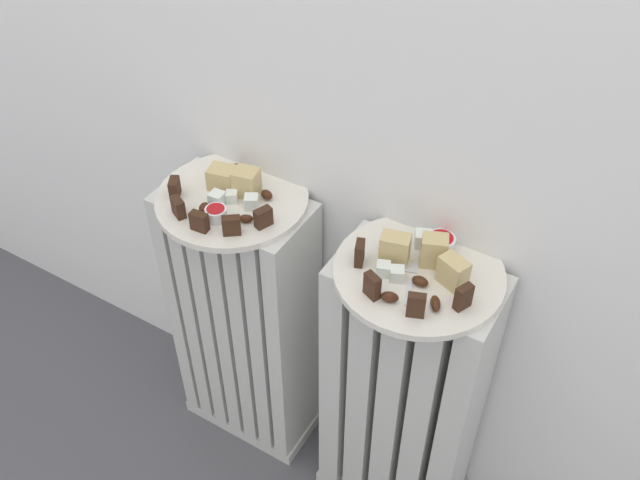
{
  "coord_description": "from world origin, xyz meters",
  "views": [
    {
      "loc": [
        0.44,
        -0.46,
        1.41
      ],
      "look_at": [
        0.0,
        0.28,
        0.63
      ],
      "focal_mm": 39.4,
      "sensor_mm": 36.0,
      "label": 1
    }
  ],
  "objects_px": {
    "plate_right": "(419,273)",
    "jam_bowl_left": "(216,213)",
    "radiator_right": "(402,398)",
    "jam_bowl_right": "(441,242)",
    "plate_left": "(232,199)",
    "fork": "(410,279)",
    "radiator_left": "(246,324)"
  },
  "relations": [
    {
      "from": "radiator_left",
      "to": "fork",
      "type": "distance_m",
      "value": 0.49
    },
    {
      "from": "radiator_right",
      "to": "fork",
      "type": "relative_size",
      "value": 7.09
    },
    {
      "from": "jam_bowl_left",
      "to": "radiator_right",
      "type": "bearing_deg",
      "value": 10.23
    },
    {
      "from": "radiator_right",
      "to": "jam_bowl_right",
      "type": "xyz_separation_m",
      "value": [
        0.01,
        0.06,
        0.35
      ]
    },
    {
      "from": "radiator_left",
      "to": "plate_left",
      "type": "height_order",
      "value": "plate_left"
    },
    {
      "from": "radiator_right",
      "to": "fork",
      "type": "height_order",
      "value": "fork"
    },
    {
      "from": "plate_right",
      "to": "jam_bowl_left",
      "type": "xyz_separation_m",
      "value": [
        -0.34,
        -0.06,
        0.02
      ]
    },
    {
      "from": "radiator_right",
      "to": "jam_bowl_right",
      "type": "bearing_deg",
      "value": 84.26
    },
    {
      "from": "radiator_left",
      "to": "jam_bowl_left",
      "type": "relative_size",
      "value": 17.42
    },
    {
      "from": "radiator_right",
      "to": "plate_left",
      "type": "xyz_separation_m",
      "value": [
        -0.36,
        0.0,
        0.33
      ]
    },
    {
      "from": "radiator_left",
      "to": "radiator_right",
      "type": "relative_size",
      "value": 1.0
    },
    {
      "from": "plate_right",
      "to": "jam_bowl_right",
      "type": "relative_size",
      "value": 5.68
    },
    {
      "from": "fork",
      "to": "radiator_left",
      "type": "bearing_deg",
      "value": 175.66
    },
    {
      "from": "radiator_right",
      "to": "plate_left",
      "type": "distance_m",
      "value": 0.49
    },
    {
      "from": "radiator_left",
      "to": "jam_bowl_left",
      "type": "distance_m",
      "value": 0.35
    },
    {
      "from": "radiator_left",
      "to": "radiator_right",
      "type": "bearing_deg",
      "value": -0.0
    },
    {
      "from": "plate_right",
      "to": "fork",
      "type": "relative_size",
      "value": 2.96
    },
    {
      "from": "radiator_right",
      "to": "plate_left",
      "type": "height_order",
      "value": "plate_left"
    },
    {
      "from": "radiator_left",
      "to": "plate_left",
      "type": "xyz_separation_m",
      "value": [
        0.0,
        -0.0,
        0.33
      ]
    },
    {
      "from": "plate_left",
      "to": "fork",
      "type": "xyz_separation_m",
      "value": [
        0.35,
        -0.03,
        0.01
      ]
    },
    {
      "from": "radiator_left",
      "to": "fork",
      "type": "height_order",
      "value": "fork"
    },
    {
      "from": "plate_left",
      "to": "jam_bowl_right",
      "type": "xyz_separation_m",
      "value": [
        0.36,
        0.06,
        0.02
      ]
    },
    {
      "from": "jam_bowl_right",
      "to": "fork",
      "type": "relative_size",
      "value": 0.52
    },
    {
      "from": "radiator_left",
      "to": "jam_bowl_right",
      "type": "xyz_separation_m",
      "value": [
        0.36,
        0.06,
        0.35
      ]
    },
    {
      "from": "plate_left",
      "to": "jam_bowl_right",
      "type": "relative_size",
      "value": 5.68
    },
    {
      "from": "radiator_left",
      "to": "fork",
      "type": "xyz_separation_m",
      "value": [
        0.35,
        -0.03,
        0.34
      ]
    },
    {
      "from": "radiator_left",
      "to": "plate_left",
      "type": "distance_m",
      "value": 0.33
    },
    {
      "from": "radiator_right",
      "to": "plate_right",
      "type": "bearing_deg",
      "value": 0.0
    },
    {
      "from": "plate_right",
      "to": "fork",
      "type": "distance_m",
      "value": 0.03
    },
    {
      "from": "jam_bowl_left",
      "to": "plate_right",
      "type": "bearing_deg",
      "value": 10.23
    },
    {
      "from": "radiator_right",
      "to": "plate_left",
      "type": "relative_size",
      "value": 2.4
    },
    {
      "from": "fork",
      "to": "jam_bowl_left",
      "type": "bearing_deg",
      "value": -174.12
    }
  ]
}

